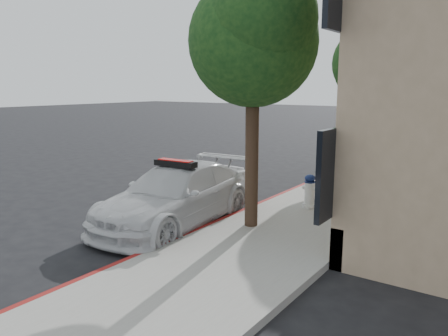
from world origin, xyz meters
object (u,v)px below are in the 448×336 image
Objects in this scene: police_car at (176,195)px; traffic_cone at (341,192)px; fire_hydrant at (310,192)px; parked_car_far at (384,132)px; parked_car_mid at (360,141)px.

traffic_cone is at bearing 47.36° from police_car.
fire_hydrant is 1.36× the size of traffic_cone.
police_car is 5.66× the size of fire_hydrant.
police_car is 1.12× the size of parked_car_far.
fire_hydrant is 1.03m from traffic_cone.
police_car is 1.32× the size of parked_car_mid.
parked_car_mid is at bearing 85.33° from police_car.
parked_car_far reaches higher than traffic_cone.
parked_car_mid is at bearing 99.25° from fire_hydrant.
parked_car_far is (0.10, 17.67, 0.02)m from police_car.
traffic_cone is (2.71, -14.12, -0.27)m from parked_car_far.
parked_car_far is at bearing 100.88° from traffic_cone.
police_car is at bearing -95.88° from parked_car_mid.
fire_hydrant is at bearing -88.21° from parked_car_far.
parked_car_far is at bearing 84.55° from parked_car_mid.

